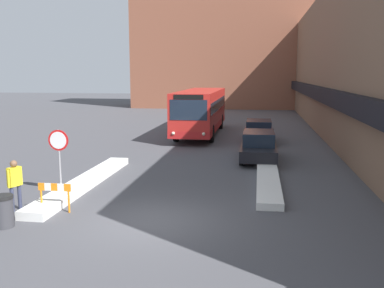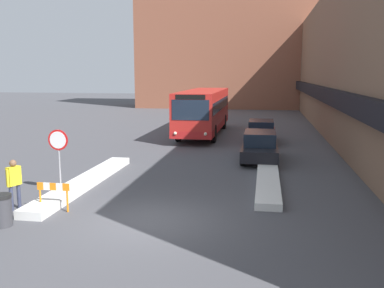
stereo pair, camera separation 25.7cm
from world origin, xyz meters
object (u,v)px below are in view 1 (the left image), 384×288
at_px(pedestrian, 15,180).
at_px(trash_bin, 3,211).
at_px(city_bus, 201,110).
at_px(construction_barricade, 55,192).
at_px(parked_car_front, 259,146).
at_px(parked_car_middle, 259,131).
at_px(stop_sign, 59,148).

distance_m(pedestrian, trash_bin, 1.65).
bearing_deg(city_bus, construction_barricade, -97.10).
height_order(city_bus, construction_barricade, city_bus).
xyz_separation_m(city_bus, parked_car_front, (4.18, -8.82, -1.02)).
bearing_deg(construction_barricade, city_bus, 82.90).
distance_m(city_bus, trash_bin, 20.06).
height_order(parked_car_middle, stop_sign, stop_sign).
xyz_separation_m(stop_sign, pedestrian, (-0.61, -1.93, -0.75)).
bearing_deg(city_bus, pedestrian, -101.15).
distance_m(stop_sign, trash_bin, 3.64).
distance_m(parked_car_front, stop_sign, 10.45).
height_order(parked_car_front, construction_barricade, parked_car_front).
bearing_deg(trash_bin, city_bus, 81.08).
height_order(pedestrian, construction_barricade, pedestrian).
bearing_deg(pedestrian, construction_barricade, -68.13).
height_order(stop_sign, construction_barricade, stop_sign).
xyz_separation_m(city_bus, trash_bin, (-3.10, -19.78, -1.28)).
bearing_deg(stop_sign, trash_bin, -91.85).
distance_m(parked_car_middle, construction_barricade, 16.59).
relative_size(stop_sign, trash_bin, 2.54).
bearing_deg(parked_car_middle, stop_sign, -118.15).
distance_m(stop_sign, pedestrian, 2.16).
bearing_deg(construction_barricade, trash_bin, -118.61).
height_order(pedestrian, trash_bin, pedestrian).
height_order(parked_car_front, trash_bin, parked_car_front).
distance_m(parked_car_front, construction_barricade, 11.43).
bearing_deg(pedestrian, city_bus, 9.03).
bearing_deg(trash_bin, parked_car_middle, 66.58).
bearing_deg(parked_car_front, city_bus, 115.33).
bearing_deg(city_bus, stop_sign, -100.36).
xyz_separation_m(parked_car_front, parked_car_middle, (0.00, 5.85, -0.02)).
relative_size(city_bus, pedestrian, 6.81).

